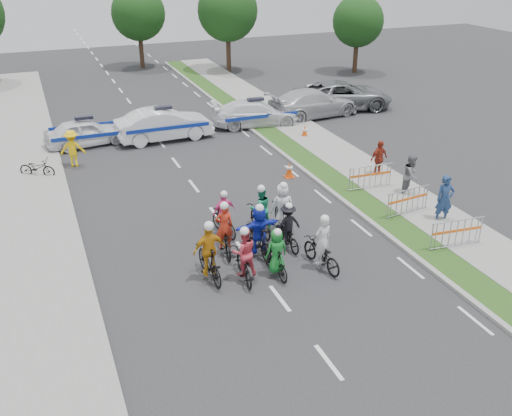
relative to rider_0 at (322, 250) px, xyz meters
name	(u,v)px	position (x,y,z in m)	size (l,w,h in m)	color
ground	(280,298)	(-1.93, -1.10, -0.64)	(90.00, 90.00, 0.00)	#28282B
curb_right	(346,203)	(3.17, 3.90, -0.58)	(0.20, 60.00, 0.12)	gray
grass_strip	(361,200)	(3.87, 3.90, -0.58)	(1.20, 60.00, 0.11)	#1F4115
sidewalk_right	(399,193)	(5.67, 3.90, -0.57)	(2.40, 60.00, 0.13)	gray
sidewalk_left	(38,258)	(-8.43, 3.90, -0.57)	(3.00, 60.00, 0.13)	gray
rider_0	(322,250)	(0.00, 0.00, 0.00)	(0.92, 1.96, 1.93)	black
rider_1	(276,257)	(-1.53, 0.12, 0.03)	(0.73, 1.62, 1.69)	black
rider_2	(244,260)	(-2.53, 0.30, 0.05)	(0.85, 1.88, 1.85)	black
rider_3	(209,257)	(-3.50, 0.71, 0.14)	(1.04, 1.96, 2.04)	black
rider_4	(287,230)	(-0.45, 1.63, 0.03)	(0.97, 1.70, 1.71)	black
rider_5	(259,234)	(-1.55, 1.48, 0.17)	(1.56, 1.86, 1.92)	black
rider_6	(224,236)	(-2.55, 2.09, -0.01)	(0.90, 1.94, 1.91)	black
rider_7	(282,212)	(-0.15, 2.74, 0.13)	(0.90, 1.93, 1.97)	black
rider_8	(260,215)	(-0.91, 2.94, 0.07)	(0.80, 1.87, 1.90)	black
rider_9	(224,217)	(-2.14, 3.31, 0.03)	(0.92, 1.71, 1.73)	black
police_car_0	(86,132)	(-5.50, 15.02, 0.05)	(1.62, 4.04, 1.38)	white
police_car_1	(164,125)	(-1.59, 14.42, 0.18)	(1.73, 4.95, 1.63)	white
police_car_2	(256,113)	(3.73, 14.93, 0.07)	(1.99, 4.89, 1.42)	white
civilian_sedan	(313,103)	(7.50, 15.31, 0.17)	(2.27, 5.58, 1.62)	silver
civilian_suv	(343,95)	(9.97, 16.16, 0.20)	(2.79, 6.04, 1.68)	slate
spectator_0	(445,199)	(5.71, 1.22, 0.29)	(0.68, 0.44, 1.85)	navy
spectator_1	(411,175)	(6.04, 3.71, 0.24)	(0.85, 0.66, 1.74)	slate
spectator_2	(379,159)	(5.98, 5.97, 0.18)	(0.96, 0.40, 1.64)	maroon
marshal_hiviz	(72,148)	(-6.39, 12.23, 0.23)	(1.12, 0.64, 1.73)	yellow
barrier_0	(456,235)	(4.77, -0.64, -0.08)	(2.00, 0.50, 1.12)	#A5A8AD
barrier_1	(407,203)	(4.77, 2.12, -0.08)	(2.00, 0.50, 1.12)	#A5A8AD
barrier_2	(370,178)	(4.77, 4.73, -0.08)	(2.00, 0.50, 1.12)	#A5A8AD
cone_0	(289,170)	(2.28, 7.31, -0.30)	(0.40, 0.40, 0.70)	#F24C0C
cone_1	(305,132)	(5.32, 11.93, -0.30)	(0.40, 0.40, 0.70)	#F24C0C
parked_bike	(37,168)	(-8.03, 11.48, -0.21)	(0.57, 1.63, 0.86)	black
tree_1	(228,11)	(7.07, 28.90, 3.90)	(4.55, 4.55, 6.82)	#382619
tree_2	(358,21)	(16.07, 24.90, 3.20)	(3.85, 3.85, 5.77)	#382619
tree_4	(138,13)	(1.07, 32.90, 3.55)	(4.20, 4.20, 6.30)	#382619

